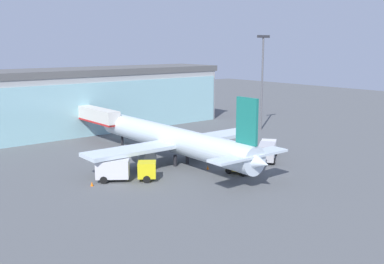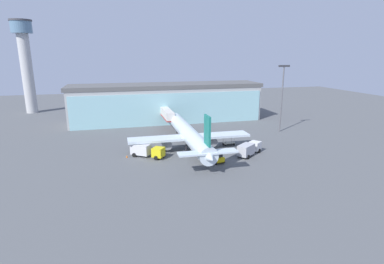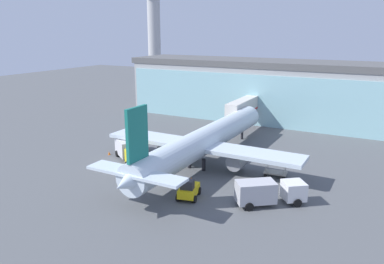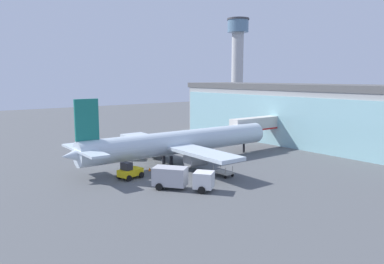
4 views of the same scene
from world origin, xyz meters
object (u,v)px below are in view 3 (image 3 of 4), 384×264
(fuel_truck, at_px, (268,192))
(airplane, at_px, (204,141))
(safety_cone_wingtip, at_px, (109,153))
(pushback_tug, at_px, (189,190))
(control_tower, at_px, (154,24))
(catering_truck, at_px, (129,150))
(safety_cone_nose, at_px, (191,179))
(jet_bridge, at_px, (245,106))
(baggage_cart, at_px, (276,173))

(fuel_truck, bearing_deg, airplane, 108.33)
(fuel_truck, bearing_deg, safety_cone_wingtip, 131.60)
(pushback_tug, bearing_deg, control_tower, 21.98)
(airplane, height_order, catering_truck, airplane)
(catering_truck, relative_size, safety_cone_wingtip, 13.10)
(airplane, xyz_separation_m, safety_cone_nose, (1.36, -6.05, -3.04))
(jet_bridge, relative_size, fuel_truck, 1.97)
(fuel_truck, distance_m, safety_cone_nose, 10.29)
(control_tower, xyz_separation_m, safety_cone_nose, (47.68, -63.83, -19.55))
(jet_bridge, bearing_deg, airplane, -175.53)
(jet_bridge, distance_m, baggage_cart, 23.57)
(jet_bridge, height_order, fuel_truck, jet_bridge)
(pushback_tug, relative_size, safety_cone_nose, 6.44)
(control_tower, xyz_separation_m, baggage_cart, (56.26, -57.36, -19.33))
(airplane, distance_m, safety_cone_nose, 6.90)
(baggage_cart, xyz_separation_m, safety_cone_wingtip, (-24.12, -3.28, -0.23))
(control_tower, relative_size, safety_cone_nose, 59.95)
(catering_truck, relative_size, pushback_tug, 2.03)
(control_tower, height_order, catering_truck, control_tower)
(pushback_tug, distance_m, safety_cone_nose, 4.72)
(fuel_truck, bearing_deg, jet_bridge, 77.33)
(safety_cone_wingtip, bearing_deg, baggage_cart, 7.74)
(baggage_cart, bearing_deg, fuel_truck, -85.48)
(jet_bridge, relative_size, baggage_cart, 4.75)
(jet_bridge, xyz_separation_m, pushback_tug, (5.02, -30.80, -3.51))
(jet_bridge, distance_m, safety_cone_nose, 27.07)
(jet_bridge, height_order, baggage_cart, jet_bridge)
(airplane, distance_m, fuel_truck, 13.93)
(control_tower, relative_size, fuel_truck, 4.63)
(control_tower, distance_m, safety_cone_wingtip, 71.36)
(fuel_truck, height_order, safety_cone_nose, fuel_truck)
(airplane, relative_size, safety_cone_nose, 67.21)
(jet_bridge, xyz_separation_m, safety_cone_wingtip, (-12.47, -23.37, -4.21))
(jet_bridge, xyz_separation_m, fuel_truck, (13.15, -28.25, -3.02))
(jet_bridge, distance_m, control_tower, 60.12)
(catering_truck, relative_size, safety_cone_nose, 13.10)
(jet_bridge, relative_size, safety_cone_nose, 25.47)
(safety_cone_wingtip, bearing_deg, airplane, 11.39)
(control_tower, xyz_separation_m, airplane, (46.32, -57.78, -16.52))
(catering_truck, xyz_separation_m, fuel_truck, (21.53, -4.32, 0.00))
(baggage_cart, distance_m, safety_cone_wingtip, 24.34)
(control_tower, distance_m, baggage_cart, 82.64)
(airplane, xyz_separation_m, safety_cone_wingtip, (-14.17, -2.85, -3.04))
(fuel_truck, bearing_deg, pushback_tug, 159.83)
(baggage_cart, bearing_deg, catering_truck, -175.03)
(airplane, bearing_deg, safety_cone_wingtip, 101.94)
(jet_bridge, relative_size, control_tower, 0.42)
(control_tower, height_order, safety_cone_wingtip, control_tower)
(baggage_cart, bearing_deg, safety_cone_wingtip, -178.12)
(airplane, xyz_separation_m, fuel_truck, (11.44, -7.73, -1.85))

